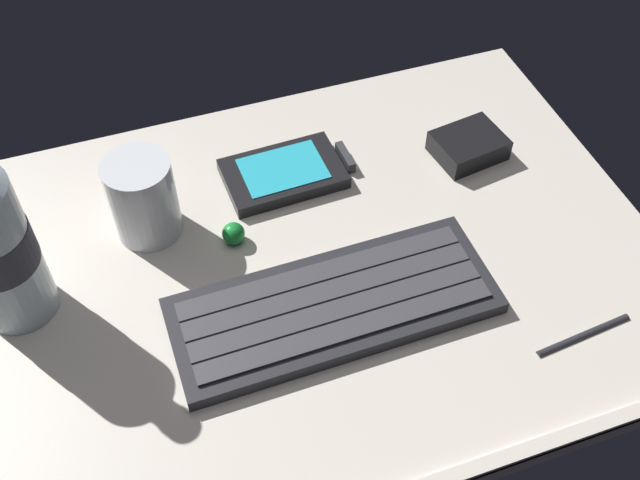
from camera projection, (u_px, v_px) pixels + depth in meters
The scene contains 7 objects.
ground_plane at pixel (321, 269), 72.91cm from camera, with size 64.00×48.00×2.80cm.
keyboard at pixel (334, 305), 68.00cm from camera, with size 29.11×11.28×1.70cm.
handheld_device at pixel (289, 172), 78.88cm from camera, with size 12.99×8.01×1.50cm.
juice_cup at pixel (144, 201), 71.93cm from camera, with size 6.40×6.40×8.50cm.
charger_block at pixel (468, 146), 80.74cm from camera, with size 7.00×5.60×2.40cm, color black.
trackball_mouse at pixel (233, 233), 73.01cm from camera, with size 2.20×2.20×2.20cm, color #198C33.
stylus_pen at pixel (584, 334), 66.60cm from camera, with size 0.70×0.70×9.50cm, color #26262B.
Camera 1 is at (-14.86, -42.56, 56.56)cm, focal length 43.04 mm.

